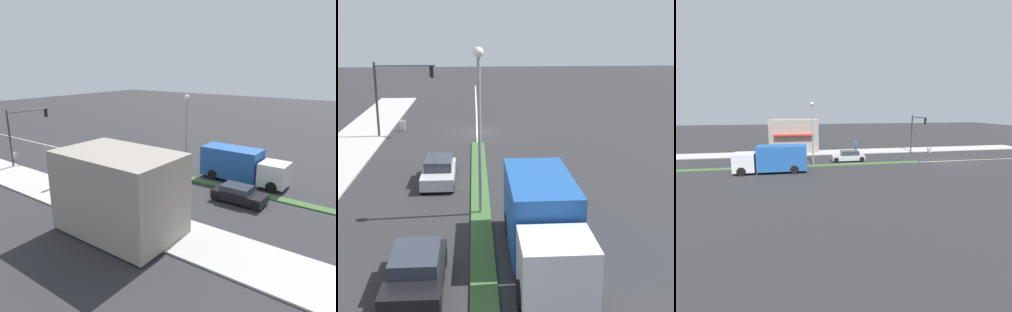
% 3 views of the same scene
% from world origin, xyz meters
% --- Properties ---
extents(ground_plane, '(160.00, 160.00, 0.00)m').
position_xyz_m(ground_plane, '(0.00, 18.00, 0.00)').
color(ground_plane, '#2B2B2D').
extents(sidewalk_right, '(4.00, 73.00, 0.12)m').
position_xyz_m(sidewalk_right, '(9.00, 18.50, 0.06)').
color(sidewalk_right, '#B2AFA8').
rests_on(sidewalk_right, ground).
extents(median_strip, '(0.90, 46.00, 0.10)m').
position_xyz_m(median_strip, '(0.00, 27.00, 0.05)').
color(median_strip, '#3D6633').
rests_on(median_strip, ground).
extents(lane_marking_center, '(0.16, 60.00, 0.01)m').
position_xyz_m(lane_marking_center, '(0.00, 0.00, 0.00)').
color(lane_marking_center, beige).
rests_on(lane_marking_center, ground).
extents(building_corner_store, '(5.32, 7.21, 4.91)m').
position_xyz_m(building_corner_store, '(10.60, 19.52, 2.58)').
color(building_corner_store, gray).
rests_on(building_corner_store, sidewalk_right).
extents(traffic_signal_main, '(4.59, 0.34, 5.60)m').
position_xyz_m(traffic_signal_main, '(6.12, 1.58, 3.90)').
color(traffic_signal_main, '#333338').
rests_on(traffic_signal_main, sidewalk_right).
extents(street_lamp, '(0.44, 0.44, 7.37)m').
position_xyz_m(street_lamp, '(0.00, 17.27, 4.78)').
color(street_lamp, gray).
rests_on(street_lamp, median_strip).
extents(pedestrian, '(0.34, 0.34, 1.59)m').
position_xyz_m(pedestrian, '(8.89, 10.13, 0.95)').
color(pedestrian, '#282D42').
rests_on(pedestrian, sidewalk_right).
extents(warning_aframe_sign, '(0.45, 0.53, 0.84)m').
position_xyz_m(warning_aframe_sign, '(6.09, -0.71, 0.43)').
color(warning_aframe_sign, silver).
rests_on(warning_aframe_sign, ground).
extents(delivery_truck, '(2.44, 7.50, 2.87)m').
position_xyz_m(delivery_truck, '(-2.20, 21.59, 1.47)').
color(delivery_truck, silver).
rests_on(delivery_truck, ground).
extents(sedan_silver, '(1.72, 4.18, 1.34)m').
position_xyz_m(sedan_silver, '(2.20, 12.61, 0.64)').
color(sedan_silver, '#B7BABF').
rests_on(sedan_silver, ground).
extents(suv_black, '(1.82, 3.90, 1.27)m').
position_xyz_m(suv_black, '(2.20, 23.43, 0.62)').
color(suv_black, black).
rests_on(suv_black, ground).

